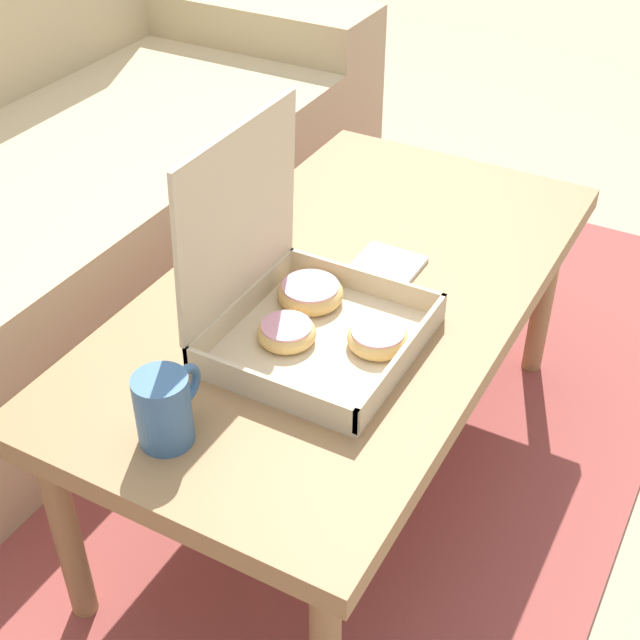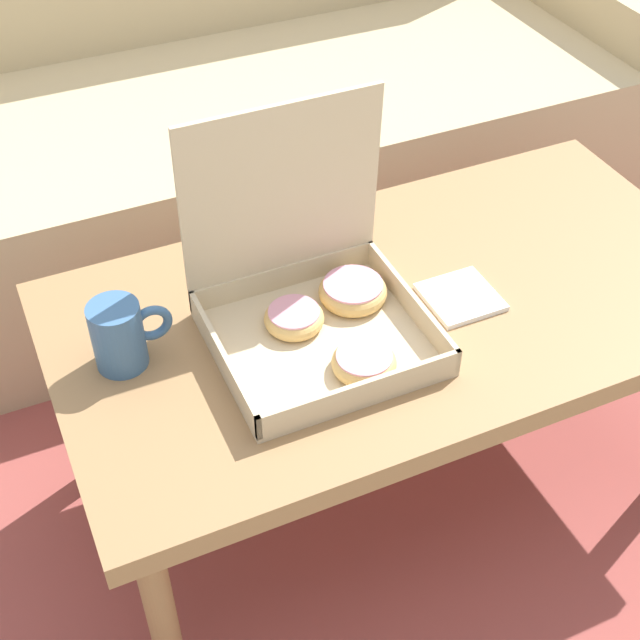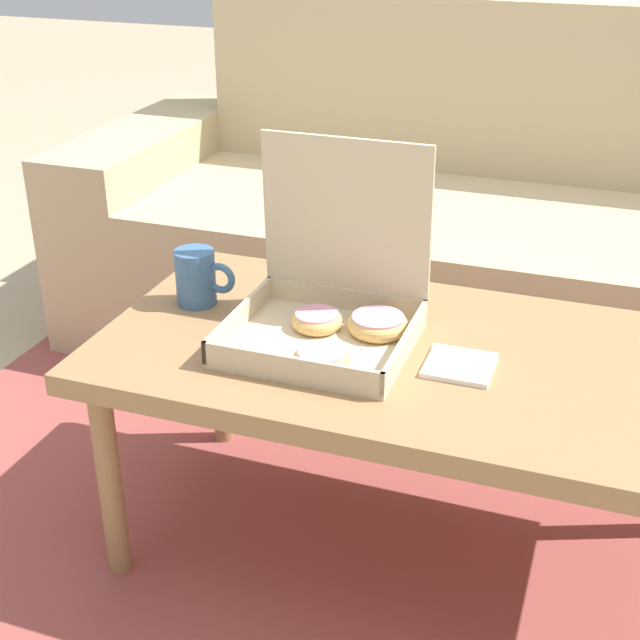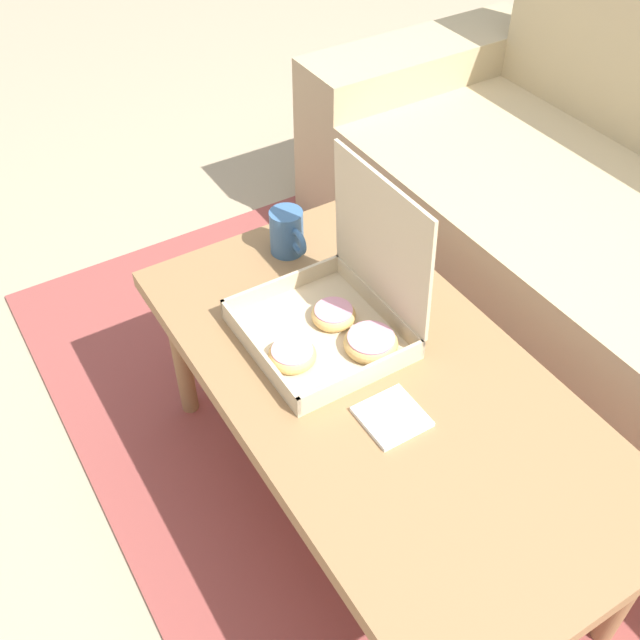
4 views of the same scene
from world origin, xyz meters
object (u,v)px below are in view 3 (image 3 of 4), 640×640
pastry_box (336,306)px  coffee_mug (197,277)px  coffee_table (412,372)px  couch (496,244)px

pastry_box → coffee_mug: bearing=171.3°
coffee_table → coffee_mug: size_ratio=9.18×
couch → coffee_mug: size_ratio=18.78×
coffee_table → coffee_mug: coffee_mug is taller
couch → coffee_mug: 1.02m
couch → pastry_box: couch is taller
coffee_mug → couch: bearing=63.8°
pastry_box → couch: bearing=81.3°
pastry_box → coffee_table: bearing=0.4°
pastry_box → coffee_mug: pastry_box is taller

